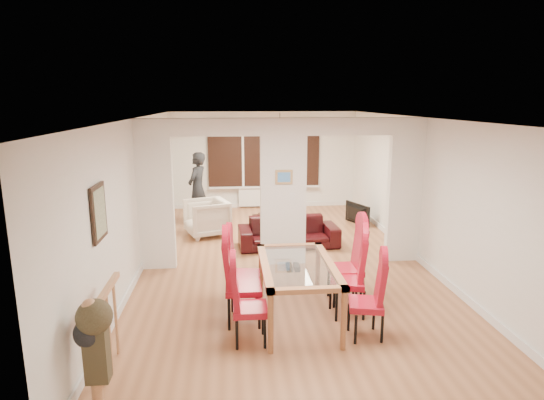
{
  "coord_description": "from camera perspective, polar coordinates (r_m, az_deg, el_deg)",
  "views": [
    {
      "loc": [
        -0.92,
        -7.75,
        2.89
      ],
      "look_at": [
        -0.14,
        0.6,
        1.05
      ],
      "focal_mm": 30.0,
      "sensor_mm": 36.0,
      "label": 1
    }
  ],
  "objects": [
    {
      "name": "floor",
      "position": [
        8.32,
        1.36,
        -7.92
      ],
      "size": [
        5.0,
        9.0,
        0.01
      ],
      "primitive_type": "cube",
      "color": "#A06540",
      "rests_on": "ground"
    },
    {
      "name": "room_walls",
      "position": [
        7.97,
        1.41,
        0.88
      ],
      "size": [
        5.0,
        9.0,
        2.6
      ],
      "primitive_type": null,
      "color": "silver",
      "rests_on": "floor"
    },
    {
      "name": "divider_wall",
      "position": [
        7.97,
        1.41,
        0.88
      ],
      "size": [
        5.0,
        0.18,
        2.6
      ],
      "primitive_type": "cube",
      "color": "white",
      "rests_on": "floor"
    },
    {
      "name": "bay_window_blinds",
      "position": [
        12.3,
        -1.01,
        5.91
      ],
      "size": [
        3.0,
        0.08,
        1.8
      ],
      "primitive_type": "cube",
      "color": "black",
      "rests_on": "room_walls"
    },
    {
      "name": "radiator",
      "position": [
        12.46,
        -0.97,
        0.4
      ],
      "size": [
        1.4,
        0.08,
        0.5
      ],
      "primitive_type": "cube",
      "color": "white",
      "rests_on": "floor"
    },
    {
      "name": "pendant_light",
      "position": [
        11.14,
        0.98,
        8.59
      ],
      "size": [
        0.36,
        0.36,
        0.36
      ],
      "primitive_type": "sphere",
      "color": "orange",
      "rests_on": "room_walls"
    },
    {
      "name": "stair_newel",
      "position": [
        5.29,
        -19.98,
        -14.67
      ],
      "size": [
        0.4,
        1.2,
        1.1
      ],
      "primitive_type": null,
      "color": "#B07A51",
      "rests_on": "floor"
    },
    {
      "name": "wall_poster",
      "position": [
        5.72,
        -20.92,
        -1.47
      ],
      "size": [
        0.04,
        0.52,
        0.67
      ],
      "primitive_type": "cube",
      "color": "gray",
      "rests_on": "room_walls"
    },
    {
      "name": "pillar_photo",
      "position": [
        7.82,
        1.51,
        2.89
      ],
      "size": [
        0.3,
        0.03,
        0.25
      ],
      "primitive_type": "cube",
      "color": "#4C8CD8",
      "rests_on": "divider_wall"
    },
    {
      "name": "dining_table",
      "position": [
        6.18,
        3.19,
        -11.38
      ],
      "size": [
        0.96,
        1.71,
        0.8
      ],
      "primitive_type": null,
      "color": "#9B5F39",
      "rests_on": "floor"
    },
    {
      "name": "dining_chair_la",
      "position": [
        5.6,
        -2.77,
        -12.75
      ],
      "size": [
        0.41,
        0.41,
        1.03
      ],
      "primitive_type": null,
      "rotation": [
        0.0,
        0.0,
        -0.01
      ],
      "color": "#A31023",
      "rests_on": "floor"
    },
    {
      "name": "dining_chair_lb",
      "position": [
        6.03,
        -3.61,
        -10.11
      ],
      "size": [
        0.47,
        0.47,
        1.17
      ],
      "primitive_type": null,
      "rotation": [
        0.0,
        0.0,
        -0.01
      ],
      "color": "#A31023",
      "rests_on": "floor"
    },
    {
      "name": "dining_chair_lc",
      "position": [
        6.5,
        -3.49,
        -8.8
      ],
      "size": [
        0.48,
        0.48,
        1.08
      ],
      "primitive_type": null,
      "rotation": [
        0.0,
        0.0,
        -0.11
      ],
      "color": "#A31023",
      "rests_on": "floor"
    },
    {
      "name": "dining_chair_ra",
      "position": [
        5.83,
        11.73,
        -11.99
      ],
      "size": [
        0.49,
        0.49,
        1.02
      ],
      "primitive_type": null,
      "rotation": [
        0.0,
        0.0,
        -0.21
      ],
      "color": "#A31023",
      "rests_on": "floor"
    },
    {
      "name": "dining_chair_rb",
      "position": [
        6.32,
        9.47,
        -9.35
      ],
      "size": [
        0.55,
        0.55,
        1.13
      ],
      "primitive_type": null,
      "rotation": [
        0.0,
        0.0,
        -0.25
      ],
      "color": "#A31023",
      "rests_on": "floor"
    },
    {
      "name": "dining_chair_rc",
      "position": [
        6.71,
        9.17,
        -7.88
      ],
      "size": [
        0.47,
        0.47,
        1.17
      ],
      "primitive_type": null,
      "rotation": [
        0.0,
        0.0,
        0.01
      ],
      "color": "#A31023",
      "rests_on": "floor"
    },
    {
      "name": "sofa",
      "position": [
        9.17,
        2.07,
        -4.08
      ],
      "size": [
        2.03,
        0.89,
        0.58
      ],
      "primitive_type": "imported",
      "rotation": [
        0.0,
        0.0,
        0.06
      ],
      "color": "black",
      "rests_on": "floor"
    },
    {
      "name": "armchair",
      "position": [
        9.97,
        -8.19,
        -2.22
      ],
      "size": [
        1.09,
        1.1,
        0.79
      ],
      "primitive_type": "imported",
      "rotation": [
        0.0,
        0.0,
        -1.23
      ],
      "color": "beige",
      "rests_on": "floor"
    },
    {
      "name": "person",
      "position": [
        10.86,
        -9.32,
        1.45
      ],
      "size": [
        0.73,
        0.62,
        1.71
      ],
      "primitive_type": "imported",
      "rotation": [
        0.0,
        0.0,
        -1.97
      ],
      "color": "black",
      "rests_on": "floor"
    },
    {
      "name": "television",
      "position": [
        10.96,
        10.3,
        -1.75
      ],
      "size": [
        0.84,
        0.43,
        0.5
      ],
      "primitive_type": "imported",
      "rotation": [
        0.0,
        0.0,
        1.96
      ],
      "color": "black",
      "rests_on": "floor"
    },
    {
      "name": "coffee_table",
      "position": [
        10.8,
        -0.05,
        -2.55
      ],
      "size": [
        0.92,
        0.51,
        0.21
      ],
      "primitive_type": null,
      "rotation": [
        0.0,
        0.0,
        0.07
      ],
      "color": "black",
      "rests_on": "floor"
    },
    {
      "name": "bottle",
      "position": [
        10.78,
        0.41,
        -1.27
      ],
      "size": [
        0.07,
        0.07,
        0.28
      ],
      "primitive_type": "cylinder",
      "color": "#143F19",
      "rests_on": "coffee_table"
    },
    {
      "name": "bowl",
      "position": [
        10.77,
        -1.19,
        -1.88
      ],
      "size": [
        0.23,
        0.23,
        0.06
      ],
      "primitive_type": "imported",
      "color": "black",
      "rests_on": "coffee_table"
    },
    {
      "name": "shoes",
      "position": [
        7.98,
        2.64,
        -8.49
      ],
      "size": [
        0.23,
        0.25,
        0.09
      ],
      "primitive_type": null,
      "color": "black",
      "rests_on": "floor"
    }
  ]
}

